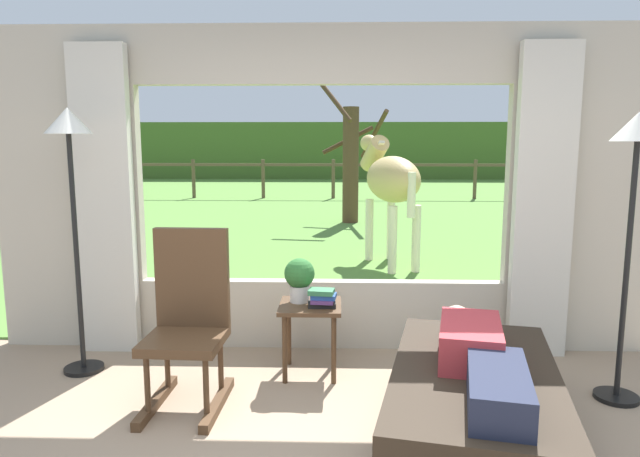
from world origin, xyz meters
TOP-DOWN VIEW (x-y plane):
  - back_wall_with_window at (0.00, 2.26)m, footprint 5.20×0.12m
  - curtain_panel_left at (-1.69, 2.12)m, footprint 0.44×0.10m
  - curtain_panel_right at (1.69, 2.12)m, footprint 0.44×0.10m
  - outdoor_pasture_lawn at (0.00, 13.16)m, footprint 36.00×21.68m
  - distant_hill_ridge at (0.00, 23.00)m, footprint 36.00×2.00m
  - recliner_sofa at (0.90, 0.78)m, footprint 1.23×1.85m
  - reclining_person at (0.90, 0.73)m, footprint 0.46×1.43m
  - rocking_chair at (-0.82, 1.23)m, footprint 0.50×0.70m
  - side_table at (-0.07, 1.69)m, footprint 0.44×0.44m
  - potted_plant at (-0.15, 1.75)m, footprint 0.22×0.22m
  - book_stack at (0.02, 1.62)m, footprint 0.21×0.15m
  - floor_lamp_left at (-1.74, 1.69)m, footprint 0.32×0.32m
  - floor_lamp_right at (1.96, 1.33)m, footprint 0.32×0.32m
  - horse at (0.82, 5.32)m, footprint 0.90×1.81m
  - pasture_tree at (0.39, 9.29)m, footprint 1.44×1.47m
  - pasture_fence_line at (0.00, 14.06)m, footprint 16.10×0.10m

SIDE VIEW (x-z plane):
  - outdoor_pasture_lawn at x=0.00m, z-range 0.00..0.02m
  - recliner_sofa at x=0.90m, z-range 0.01..0.43m
  - side_table at x=-0.07m, z-range 0.17..0.69m
  - reclining_person at x=0.90m, z-range 0.41..0.63m
  - rocking_chair at x=-0.82m, z-range -0.01..1.11m
  - book_stack at x=0.02m, z-range 0.52..0.65m
  - potted_plant at x=-0.15m, z-range 0.54..0.86m
  - pasture_fence_line at x=0.00m, z-range 0.19..1.29m
  - horse at x=0.82m, z-range 0.29..2.02m
  - curtain_panel_left at x=-1.69m, z-range 0.00..2.40m
  - curtain_panel_right at x=1.69m, z-range 0.00..2.40m
  - distant_hill_ridge at x=0.00m, z-range 0.00..2.40m
  - back_wall_with_window at x=0.00m, z-range -0.03..2.52m
  - pasture_tree at x=0.39m, z-range -0.17..2.70m
  - floor_lamp_right at x=1.96m, z-range 0.57..2.42m
  - floor_lamp_left at x=-1.74m, z-range 0.59..2.49m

